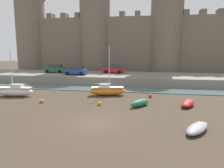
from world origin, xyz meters
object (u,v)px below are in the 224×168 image
sailboat_midflat_right (15,91)px  car_quay_centre_east (76,70)px  mooring_buoy_near_channel (99,103)px  rowboat_near_channel_left (197,128)px  car_quay_centre_west (55,69)px  rowboat_near_channel_right (188,103)px  mooring_buoy_near_shore (150,96)px  mooring_buoy_off_centre (42,101)px  car_quay_west (114,69)px  sailboat_midflat_left (107,90)px  rowboat_foreground_centre (140,103)px

sailboat_midflat_right → car_quay_centre_east: 12.86m
mooring_buoy_near_channel → car_quay_centre_east: size_ratio=0.10×
rowboat_near_channel_left → car_quay_centre_west: size_ratio=0.82×
rowboat_near_channel_right → mooring_buoy_near_shore: 5.44m
rowboat_near_channel_left → mooring_buoy_off_centre: size_ratio=7.71×
mooring_buoy_near_channel → car_quay_west: size_ratio=0.10×
rowboat_near_channel_left → rowboat_near_channel_right: (0.55, 7.54, 0.07)m
car_quay_centre_west → car_quay_west: size_ratio=1.00×
car_quay_centre_west → mooring_buoy_near_shore: bearing=-34.3°
sailboat_midflat_right → mooring_buoy_near_channel: (11.97, -2.57, -0.47)m
rowboat_near_channel_left → car_quay_centre_east: (-16.77, 20.98, 1.97)m
mooring_buoy_near_shore → car_quay_centre_west: bearing=145.7°
rowboat_near_channel_right → sailboat_midflat_left: size_ratio=0.50×
rowboat_near_channel_right → car_quay_centre_west: (-22.58, 16.33, 1.89)m
rowboat_foreground_centre → car_quay_west: bearing=107.8°
rowboat_near_channel_left → car_quay_centre_east: bearing=128.6°
mooring_buoy_near_channel → mooring_buoy_near_shore: mooring_buoy_near_shore is taller
rowboat_near_channel_right → rowboat_foreground_centre: size_ratio=1.18×
rowboat_near_channel_left → rowboat_near_channel_right: bearing=85.8°
mooring_buoy_near_channel → car_quay_centre_west: (-12.96, 17.48, 2.05)m
car_quay_west → rowboat_foreground_centre: bearing=-72.2°
sailboat_midflat_left → rowboat_foreground_centre: size_ratio=2.35×
rowboat_foreground_centre → mooring_buoy_off_centre: bearing=-177.9°
car_quay_west → rowboat_near_channel_right: bearing=-57.6°
mooring_buoy_near_shore → car_quay_west: 15.60m
mooring_buoy_off_centre → car_quay_centre_east: bearing=93.6°
rowboat_near_channel_right → mooring_buoy_near_channel: size_ratio=7.71×
car_quay_centre_west → sailboat_midflat_left: bearing=-43.8°
sailboat_midflat_right → sailboat_midflat_left: 12.16m
rowboat_near_channel_right → mooring_buoy_off_centre: 16.45m
rowboat_near_channel_left → sailboat_midflat_right: bearing=156.9°
rowboat_foreground_centre → car_quay_west: car_quay_west is taller
sailboat_midflat_left → rowboat_foreground_centre: 6.66m
mooring_buoy_near_shore → car_quay_centre_east: bearing=143.7°
car_quay_centre_west → car_quay_west: (11.52, 1.12, 0.00)m
sailboat_midflat_right → car_quay_centre_east: (4.27, 12.02, 1.58)m
car_quay_centre_east → rowboat_near_channel_left: bearing=-51.4°
rowboat_foreground_centre → mooring_buoy_off_centre: (-11.24, -0.41, -0.19)m
sailboat_midflat_right → rowboat_near_channel_left: bearing=-23.1°
mooring_buoy_near_shore → car_quay_centre_west: (-18.57, 12.65, 2.02)m
rowboat_near_channel_left → car_quay_west: bearing=112.8°
mooring_buoy_near_channel → car_quay_centre_east: bearing=117.8°
rowboat_foreground_centre → car_quay_centre_west: (-17.42, 17.24, 1.86)m
sailboat_midflat_left → rowboat_foreground_centre: sailboat_midflat_left is taller
mooring_buoy_near_shore → car_quay_centre_east: car_quay_centre_east is taller
rowboat_near_channel_left → car_quay_west: size_ratio=0.82×
mooring_buoy_near_channel → car_quay_west: car_quay_west is taller
car_quay_centre_east → car_quay_centre_west: 6.00m
mooring_buoy_near_channel → mooring_buoy_near_shore: (5.61, 4.82, 0.03)m
rowboat_near_channel_left → rowboat_foreground_centre: size_ratio=1.21×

